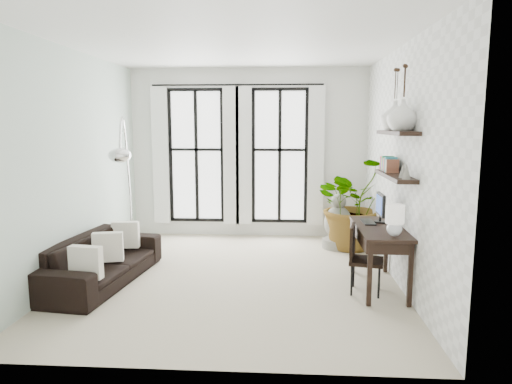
# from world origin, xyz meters

# --- Properties ---
(floor) EXTENTS (5.00, 5.00, 0.00)m
(floor) POSITION_xyz_m (0.00, 0.00, 0.00)
(floor) COLOR #C2B79A
(floor) RESTS_ON ground
(ceiling) EXTENTS (5.00, 5.00, 0.00)m
(ceiling) POSITION_xyz_m (0.00, 0.00, 3.20)
(ceiling) COLOR white
(ceiling) RESTS_ON wall_back
(wall_left) EXTENTS (0.00, 5.00, 5.00)m
(wall_left) POSITION_xyz_m (-2.25, 0.00, 1.60)
(wall_left) COLOR silver
(wall_left) RESTS_ON floor
(wall_right) EXTENTS (0.00, 5.00, 5.00)m
(wall_right) POSITION_xyz_m (2.25, 0.00, 1.60)
(wall_right) COLOR white
(wall_right) RESTS_ON floor
(wall_back) EXTENTS (4.50, 0.00, 4.50)m
(wall_back) POSITION_xyz_m (0.00, 2.50, 1.60)
(wall_back) COLOR white
(wall_back) RESTS_ON floor
(windows) EXTENTS (3.26, 0.13, 2.65)m
(windows) POSITION_xyz_m (-0.20, 2.43, 1.56)
(windows) COLOR white
(windows) RESTS_ON wall_back
(wall_shelves) EXTENTS (0.25, 1.30, 0.60)m
(wall_shelves) POSITION_xyz_m (2.11, -0.27, 1.73)
(wall_shelves) COLOR black
(wall_shelves) RESTS_ON wall_right
(sofa) EXTENTS (1.11, 2.26, 0.64)m
(sofa) POSITION_xyz_m (-1.80, -0.32, 0.32)
(sofa) COLOR black
(sofa) RESTS_ON floor
(throw_pillows) EXTENTS (0.40, 1.52, 0.40)m
(throw_pillows) POSITION_xyz_m (-1.70, -0.32, 0.50)
(throw_pillows) COLOR white
(throw_pillows) RESTS_ON sofa
(plant) EXTENTS (1.82, 1.72, 1.60)m
(plant) POSITION_xyz_m (1.90, 1.69, 0.80)
(plant) COLOR #2D7228
(plant) RESTS_ON floor
(desk) EXTENTS (0.59, 1.40, 1.22)m
(desk) POSITION_xyz_m (1.94, -0.35, 0.76)
(desk) COLOR black
(desk) RESTS_ON floor
(desk_chair) EXTENTS (0.50, 0.50, 0.88)m
(desk_chair) POSITION_xyz_m (1.68, -0.47, 0.50)
(desk_chair) COLOR black
(desk_chair) RESTS_ON floor
(arc_lamp) EXTENTS (0.72, 1.80, 2.27)m
(arc_lamp) POSITION_xyz_m (-1.70, 0.46, 1.76)
(arc_lamp) COLOR silver
(arc_lamp) RESTS_ON floor
(buddha) EXTENTS (0.53, 0.53, 0.96)m
(buddha) POSITION_xyz_m (1.64, 1.66, 0.40)
(buddha) COLOR gray
(buddha) RESTS_ON floor
(vase_a) EXTENTS (0.37, 0.37, 0.38)m
(vase_a) POSITION_xyz_m (2.11, -0.56, 2.27)
(vase_a) COLOR white
(vase_a) RESTS_ON shelf_upper
(vase_b) EXTENTS (0.37, 0.37, 0.38)m
(vase_b) POSITION_xyz_m (2.11, -0.16, 2.27)
(vase_b) COLOR white
(vase_b) RESTS_ON shelf_upper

